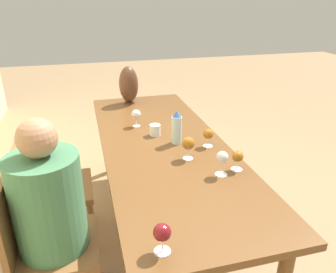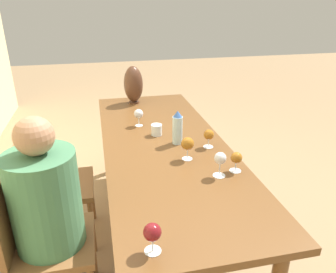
{
  "view_description": "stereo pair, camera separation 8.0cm",
  "coord_description": "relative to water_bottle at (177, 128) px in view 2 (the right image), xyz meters",
  "views": [
    {
      "loc": [
        -1.99,
        0.5,
        1.7
      ],
      "look_at": [
        -0.12,
        0.0,
        0.85
      ],
      "focal_mm": 35.0,
      "sensor_mm": 36.0,
      "label": 1
    },
    {
      "loc": [
        -2.01,
        0.42,
        1.7
      ],
      "look_at": [
        -0.12,
        0.0,
        0.85
      ],
      "focal_mm": 35.0,
      "sensor_mm": 36.0,
      "label": 2
    }
  ],
  "objects": [
    {
      "name": "dining_table",
      "position": [
        0.02,
        0.09,
        -0.19
      ],
      "size": [
        2.27,
        0.83,
        0.75
      ],
      "color": "brown",
      "rests_on": "ground_plane"
    },
    {
      "name": "vase",
      "position": [
        0.97,
        0.18,
        0.06
      ],
      "size": [
        0.18,
        0.18,
        0.35
      ],
      "color": "#4C2D1E",
      "rests_on": "dining_table"
    },
    {
      "name": "chair_far",
      "position": [
        0.11,
        0.88,
        -0.38
      ],
      "size": [
        0.44,
        0.44,
        0.87
      ],
      "color": "brown",
      "rests_on": "ground_plane"
    },
    {
      "name": "wine_glass_1",
      "position": [
        -0.98,
        0.35,
        -0.02
      ],
      "size": [
        0.07,
        0.07,
        0.13
      ],
      "color": "silver",
      "rests_on": "dining_table"
    },
    {
      "name": "water_tumbler",
      "position": [
        0.17,
        0.11,
        -0.07
      ],
      "size": [
        0.08,
        0.08,
        0.08
      ],
      "color": "silver",
      "rests_on": "dining_table"
    },
    {
      "name": "chair_near",
      "position": [
        -0.49,
        0.88,
        -0.38
      ],
      "size": [
        0.44,
        0.44,
        0.87
      ],
      "color": "brown",
      "rests_on": "ground_plane"
    },
    {
      "name": "person_near",
      "position": [
        -0.49,
        0.8,
        -0.23
      ],
      "size": [
        0.36,
        0.36,
        1.19
      ],
      "color": "#2D2D38",
      "rests_on": "ground_plane"
    },
    {
      "name": "wine_glass_4",
      "position": [
        -0.48,
        -0.12,
        -0.01
      ],
      "size": [
        0.07,
        0.07,
        0.15
      ],
      "color": "silver",
      "rests_on": "dining_table"
    },
    {
      "name": "water_bottle",
      "position": [
        0.0,
        0.0,
        0.0
      ],
      "size": [
        0.07,
        0.07,
        0.24
      ],
      "color": "#ADCCD6",
      "rests_on": "dining_table"
    },
    {
      "name": "wine_glass_5",
      "position": [
        -0.24,
        -0.0,
        -0.01
      ],
      "size": [
        0.08,
        0.08,
        0.15
      ],
      "color": "silver",
      "rests_on": "dining_table"
    },
    {
      "name": "wine_glass_2",
      "position": [
        -0.11,
        -0.19,
        -0.03
      ],
      "size": [
        0.07,
        0.07,
        0.13
      ],
      "color": "silver",
      "rests_on": "dining_table"
    },
    {
      "name": "ground_plane",
      "position": [
        0.02,
        0.09,
        -0.87
      ],
      "size": [
        14.0,
        14.0,
        0.0
      ],
      "primitive_type": "plane",
      "color": "#937551"
    },
    {
      "name": "wine_glass_0",
      "position": [
        0.38,
        0.21,
        -0.02
      ],
      "size": [
        0.07,
        0.07,
        0.13
      ],
      "color": "silver",
      "rests_on": "dining_table"
    },
    {
      "name": "wine_glass_3",
      "position": [
        -0.45,
        -0.24,
        -0.03
      ],
      "size": [
        0.07,
        0.07,
        0.12
      ],
      "color": "silver",
      "rests_on": "dining_table"
    }
  ]
}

